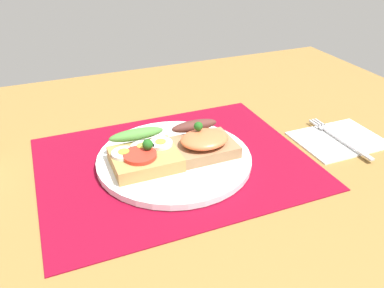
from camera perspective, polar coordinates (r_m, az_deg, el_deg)
The scene contains 7 objects.
ground_plane at distance 62.61cm, azimuth -2.55°, elevation -4.02°, with size 120.00×90.00×3.20cm, color olive.
placemat at distance 61.64cm, azimuth -2.59°, elevation -2.68°, with size 41.41×32.43×0.30cm, color maroon.
plate at distance 61.29cm, azimuth -2.60°, elevation -2.16°, with size 24.10×24.10×1.02cm, color white.
sandwich_egg_tomato at distance 59.01cm, azimuth -7.11°, elevation -1.44°, with size 9.90×9.69×4.23cm.
sandwich_salmon at distance 61.25cm, azimuth 1.64°, elevation 0.40°, with size 9.28×9.12×5.13cm.
napkin at distance 72.35cm, azimuth 20.63°, elevation 0.71°, with size 14.55×11.07×0.60cm, color white.
fork at distance 71.98cm, azimuth 20.51°, elevation 1.00°, with size 1.62×15.13×0.32cm.
Camera 1 is at (-16.98, -48.93, 33.57)cm, focal length 36.51 mm.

